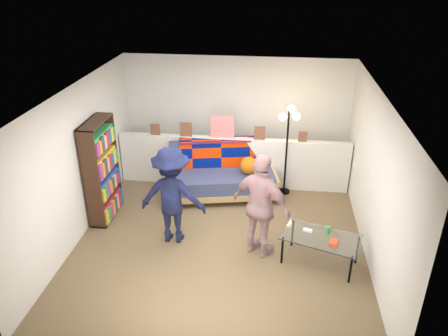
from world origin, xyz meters
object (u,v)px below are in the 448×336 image
(futon_sofa, at_px, (223,174))
(bookshelf, at_px, (102,173))
(person_left, at_px, (172,196))
(coffee_table, at_px, (322,239))
(person_right, at_px, (261,206))
(floor_lamp, at_px, (288,133))

(futon_sofa, distance_m, bookshelf, 2.22)
(person_left, bearing_deg, coffee_table, 172.92)
(futon_sofa, bearing_deg, person_right, -66.00)
(futon_sofa, relative_size, person_left, 1.39)
(futon_sofa, height_order, person_left, person_left)
(floor_lamp, bearing_deg, coffee_table, -76.68)
(person_left, distance_m, person_right, 1.39)
(coffee_table, xyz_separation_m, person_left, (-2.27, 0.35, 0.36))
(bookshelf, bearing_deg, futon_sofa, 27.33)
(floor_lamp, distance_m, person_left, 2.55)
(bookshelf, distance_m, coffee_table, 3.75)
(coffee_table, bearing_deg, bookshelf, 165.99)
(bookshelf, xyz_separation_m, coffee_table, (3.62, -0.90, -0.38))
(coffee_table, relative_size, person_left, 0.78)
(futon_sofa, height_order, floor_lamp, floor_lamp)
(person_left, bearing_deg, floor_lamp, -133.07)
(futon_sofa, distance_m, coffee_table, 2.54)
(bookshelf, xyz_separation_m, person_right, (2.72, -0.75, 0.01))
(coffee_table, xyz_separation_m, person_right, (-0.90, 0.15, 0.39))
(futon_sofa, bearing_deg, bookshelf, -152.67)
(bookshelf, distance_m, person_left, 1.45)
(bookshelf, bearing_deg, person_left, -22.41)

